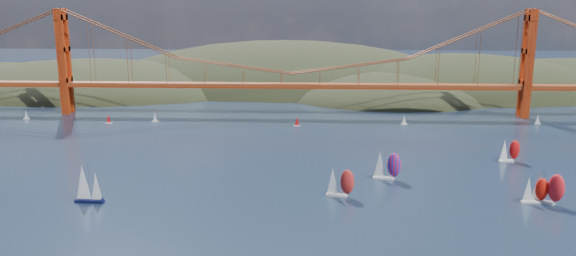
# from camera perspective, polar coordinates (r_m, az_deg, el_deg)

# --- Properties ---
(headlands) EXTENTS (725.00, 225.00, 96.00)m
(headlands) POSITION_cam_1_polar(r_m,az_deg,el_deg) (396.43, 7.44, 2.28)
(headlands) COLOR black
(headlands) RESTS_ON ground
(bridge) EXTENTS (552.00, 12.00, 55.00)m
(bridge) POSITION_cam_1_polar(r_m,az_deg,el_deg) (291.96, -0.02, 7.56)
(bridge) COLOR #973A17
(bridge) RESTS_ON ground
(sloop_navy) EXTENTS (8.24, 4.73, 12.74)m
(sloop_navy) POSITION_cam_1_polar(r_m,az_deg,el_deg) (176.54, -19.76, -5.39)
(sloop_navy) COLOR black
(sloop_navy) RESTS_ON ground
(racer_0) EXTENTS (8.83, 4.58, 9.91)m
(racer_0) POSITION_cam_1_polar(r_m,az_deg,el_deg) (172.08, 5.26, -5.47)
(racer_0) COLOR silver
(racer_0) RESTS_ON ground
(racer_1) EXTENTS (7.64, 3.11, 8.80)m
(racer_1) POSITION_cam_1_polar(r_m,az_deg,el_deg) (181.29, 23.78, -5.75)
(racer_1) COLOR white
(racer_1) RESTS_ON ground
(racer_2) EXTENTS (9.34, 7.70, 10.72)m
(racer_2) POSITION_cam_1_polar(r_m,az_deg,el_deg) (182.15, 24.81, -5.47)
(racer_2) COLOR silver
(racer_2) RESTS_ON ground
(racer_3) EXTENTS (8.31, 4.63, 9.31)m
(racer_3) POSITION_cam_1_polar(r_m,az_deg,el_deg) (224.00, 21.55, -2.12)
(racer_3) COLOR silver
(racer_3) RESTS_ON ground
(racer_rwb) EXTENTS (9.42, 4.83, 10.58)m
(racer_rwb) POSITION_cam_1_polar(r_m,az_deg,el_deg) (190.46, 9.98, -3.72)
(racer_rwb) COLOR white
(racer_rwb) RESTS_ON ground
(distant_boat_1) EXTENTS (3.00, 2.00, 4.70)m
(distant_boat_1) POSITION_cam_1_polar(r_m,az_deg,el_deg) (314.68, -25.07, 1.25)
(distant_boat_1) COLOR silver
(distant_boat_1) RESTS_ON ground
(distant_boat_2) EXTENTS (3.00, 2.00, 4.70)m
(distant_boat_2) POSITION_cam_1_polar(r_m,az_deg,el_deg) (288.60, -17.77, 0.91)
(distant_boat_2) COLOR silver
(distant_boat_2) RESTS_ON ground
(distant_boat_3) EXTENTS (3.00, 2.00, 4.70)m
(distant_boat_3) POSITION_cam_1_polar(r_m,az_deg,el_deg) (286.28, -13.36, 1.08)
(distant_boat_3) COLOR silver
(distant_boat_3) RESTS_ON ground
(distant_boat_4) EXTENTS (3.00, 2.00, 4.70)m
(distant_boat_4) POSITION_cam_1_polar(r_m,az_deg,el_deg) (299.57, 24.04, 0.82)
(distant_boat_4) COLOR silver
(distant_boat_4) RESTS_ON ground
(distant_boat_8) EXTENTS (3.00, 2.00, 4.70)m
(distant_boat_8) POSITION_cam_1_polar(r_m,az_deg,el_deg) (277.88, 11.72, 0.82)
(distant_boat_8) COLOR silver
(distant_boat_8) RESTS_ON ground
(distant_boat_9) EXTENTS (3.00, 2.00, 4.70)m
(distant_boat_9) POSITION_cam_1_polar(r_m,az_deg,el_deg) (268.71, 0.92, 0.68)
(distant_boat_9) COLOR silver
(distant_boat_9) RESTS_ON ground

